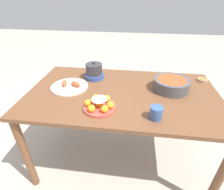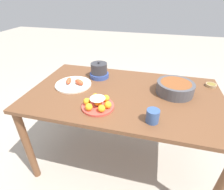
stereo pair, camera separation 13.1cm
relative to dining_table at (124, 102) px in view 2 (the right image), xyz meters
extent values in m
plane|color=#B2A899|center=(0.00, 0.00, -0.68)|extent=(12.00, 12.00, 0.00)
cylinder|color=brown|center=(-0.73, -0.40, -0.31)|extent=(0.06, 0.06, 0.74)
cylinder|color=brown|center=(0.73, -0.40, -0.31)|extent=(0.06, 0.06, 0.74)
cylinder|color=brown|center=(-0.73, 0.40, -0.31)|extent=(0.06, 0.06, 0.74)
cylinder|color=brown|center=(0.73, 0.40, -0.31)|extent=(0.06, 0.06, 0.74)
cube|color=brown|center=(0.00, 0.00, 0.08)|extent=(1.55, 0.90, 0.03)
cylinder|color=#E04C42|center=(-0.15, -0.25, 0.10)|extent=(0.23, 0.23, 0.02)
sphere|color=#F4A823|center=(-0.07, -0.26, 0.13)|extent=(0.05, 0.05, 0.05)
sphere|color=#F4A823|center=(-0.10, -0.18, 0.13)|extent=(0.05, 0.05, 0.05)
sphere|color=#F4A823|center=(-0.19, -0.18, 0.13)|extent=(0.05, 0.05, 0.05)
sphere|color=#F4A823|center=(-0.22, -0.26, 0.13)|extent=(0.05, 0.05, 0.05)
sphere|color=#F4A823|center=(-0.19, -0.32, 0.13)|extent=(0.05, 0.05, 0.05)
sphere|color=#F4A823|center=(-0.10, -0.31, 0.13)|extent=(0.05, 0.05, 0.05)
ellipsoid|color=white|center=(-0.15, -0.25, 0.17)|extent=(0.11, 0.11, 0.02)
sphere|color=#F4A823|center=(-0.15, -0.25, 0.13)|extent=(0.05, 0.05, 0.05)
cylinder|color=#4C4C51|center=(0.39, 0.09, 0.14)|extent=(0.29, 0.29, 0.10)
cylinder|color=brown|center=(0.39, 0.09, 0.18)|extent=(0.24, 0.24, 0.01)
cylinder|color=tan|center=(0.71, 0.29, 0.10)|extent=(0.09, 0.09, 0.02)
cylinder|color=olive|center=(0.71, 0.29, 0.11)|extent=(0.07, 0.07, 0.01)
cylinder|color=silver|center=(-0.46, 0.02, 0.10)|extent=(0.31, 0.31, 0.01)
ellipsoid|color=#D1512D|center=(-0.40, 0.02, 0.13)|extent=(0.11, 0.08, 0.04)
ellipsoid|color=#D1512D|center=(-0.51, 0.03, 0.13)|extent=(0.07, 0.11, 0.04)
cylinder|color=#38568E|center=(0.24, -0.31, 0.14)|extent=(0.08, 0.08, 0.09)
cylinder|color=white|center=(-0.32, 0.39, 0.13)|extent=(0.08, 0.08, 0.08)
cylinder|color=#334C99|center=(-0.29, 0.23, 0.11)|extent=(0.18, 0.18, 0.04)
cylinder|color=#333338|center=(-0.29, 0.23, 0.18)|extent=(0.15, 0.15, 0.10)
sphere|color=#333338|center=(-0.29, 0.23, 0.24)|extent=(0.02, 0.02, 0.02)
camera|label=1|loc=(0.08, -1.24, 0.82)|focal=28.00mm
camera|label=2|loc=(0.21, -1.21, 0.82)|focal=28.00mm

